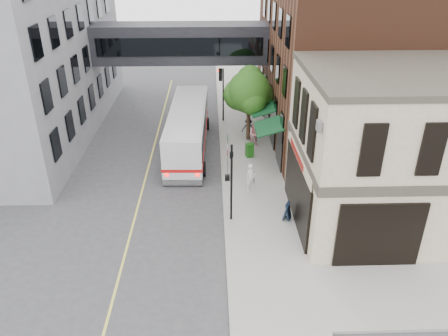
{
  "coord_description": "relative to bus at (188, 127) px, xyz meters",
  "views": [
    {
      "loc": [
        -0.61,
        -18.12,
        13.78
      ],
      "look_at": [
        0.03,
        2.93,
        2.85
      ],
      "focal_mm": 35.0,
      "sensor_mm": 36.0,
      "label": 1
    }
  ],
  "objects": [
    {
      "name": "pedestrian_c",
      "position": [
        4.56,
        1.55,
        -0.79
      ],
      "size": [
        1.09,
        0.69,
        1.6
      ],
      "primitive_type": "imported",
      "rotation": [
        0.0,
        0.0,
        -0.09
      ],
      "color": "black",
      "rests_on": "sidewalk_main"
    },
    {
      "name": "newspaper_box",
      "position": [
        4.4,
        -1.73,
        -1.09
      ],
      "size": [
        0.61,
        0.57,
        1.0
      ],
      "primitive_type": "cube",
      "rotation": [
        0.0,
        0.0,
        0.31
      ],
      "color": "#195914",
      "rests_on": "sidewalk_main"
    },
    {
      "name": "brick_building",
      "position": [
        12.31,
        3.4,
        5.24
      ],
      "size": [
        13.76,
        18.0,
        14.0
      ],
      "color": "#4A2617",
      "rests_on": "ground"
    },
    {
      "name": "pedestrian_b",
      "position": [
        4.93,
        0.07,
        -0.65
      ],
      "size": [
        1.0,
        0.82,
        1.89
      ],
      "primitive_type": "imported",
      "rotation": [
        0.0,
        0.0,
        -0.11
      ],
      "color": "pink",
      "rests_on": "sidewalk_main"
    },
    {
      "name": "street_tree",
      "position": [
        4.53,
        1.62,
        2.17
      ],
      "size": [
        3.8,
        3.2,
        5.6
      ],
      "color": "#382619",
      "rests_on": "sidewalk_main"
    },
    {
      "name": "traffic_signal_near",
      "position": [
        2.7,
        -9.6,
        1.24
      ],
      "size": [
        0.44,
        0.22,
        4.6
      ],
      "color": "black",
      "rests_on": "sidewalk_main"
    },
    {
      "name": "corner_building",
      "position": [
        11.3,
        -9.6,
        2.47
      ],
      "size": [
        10.19,
        8.12,
        8.45
      ],
      "color": "tan",
      "rests_on": "ground"
    },
    {
      "name": "ground",
      "position": [
        2.33,
        -11.6,
        -1.74
      ],
      "size": [
        120.0,
        120.0,
        0.0
      ],
      "primitive_type": "plane",
      "color": "#38383A",
      "rests_on": "ground"
    },
    {
      "name": "traffic_signal_far",
      "position": [
        2.59,
        5.4,
        1.59
      ],
      "size": [
        0.53,
        0.28,
        4.5
      ],
      "color": "black",
      "rests_on": "sidewalk_main"
    },
    {
      "name": "skyway_bridge",
      "position": [
        -0.67,
        6.4,
        4.76
      ],
      "size": [
        14.0,
        3.18,
        3.0
      ],
      "color": "black",
      "rests_on": "ground"
    },
    {
      "name": "sidewalk_main",
      "position": [
        4.33,
        2.4,
        -1.67
      ],
      "size": [
        4.0,
        60.0,
        0.15
      ],
      "primitive_type": "cube",
      "color": "gray",
      "rests_on": "ground"
    },
    {
      "name": "street_sign_pole",
      "position": [
        2.72,
        -4.6,
        0.19
      ],
      "size": [
        0.08,
        0.75,
        3.0
      ],
      "color": "gray",
      "rests_on": "sidewalk_main"
    },
    {
      "name": "sandwich_board",
      "position": [
        5.82,
        -9.68,
        -1.09
      ],
      "size": [
        0.56,
        0.66,
        1.01
      ],
      "primitive_type": "cube",
      "rotation": [
        0.0,
        0.0,
        -0.41
      ],
      "color": "black",
      "rests_on": "sidewalk_main"
    },
    {
      "name": "pedestrian_a",
      "position": [
        4.08,
        -6.5,
        -0.71
      ],
      "size": [
        0.76,
        0.66,
        1.77
      ],
      "primitive_type": "imported",
      "rotation": [
        0.0,
        0.0,
        0.43
      ],
      "color": "silver",
      "rests_on": "sidewalk_main"
    },
    {
      "name": "lane_marking",
      "position": [
        -2.67,
        -1.6,
        -1.74
      ],
      "size": [
        0.12,
        40.0,
        0.01
      ],
      "primitive_type": "cube",
      "color": "#D8CC4C",
      "rests_on": "ground"
    },
    {
      "name": "bus",
      "position": [
        0.0,
        0.0,
        0.0
      ],
      "size": [
        3.06,
        11.64,
        3.11
      ],
      "color": "silver",
      "rests_on": "ground"
    }
  ]
}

